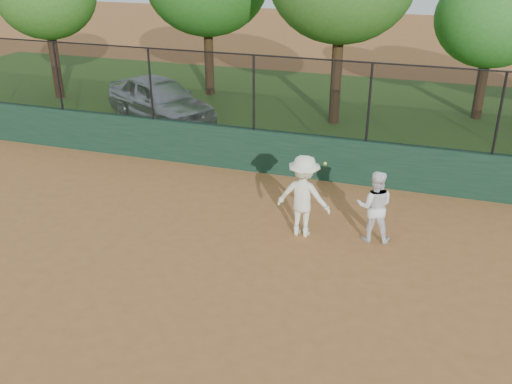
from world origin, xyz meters
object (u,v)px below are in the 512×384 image
(parked_car, at_px, (160,99))
(player_second, at_px, (374,206))
(player_main, at_px, (303,196))
(tree_3, at_px, (492,19))

(parked_car, bearing_deg, player_second, -98.51)
(player_second, bearing_deg, player_main, 0.46)
(player_second, xyz_separation_m, tree_3, (2.35, 9.91, 2.59))
(parked_car, relative_size, player_second, 2.86)
(tree_3, bearing_deg, player_main, -110.72)
(parked_car, relative_size, player_main, 2.42)
(parked_car, xyz_separation_m, player_second, (8.08, -6.15, 0.02))
(parked_car, xyz_separation_m, player_main, (6.60, -6.36, 0.14))
(player_second, height_order, tree_3, tree_3)
(player_main, height_order, tree_3, tree_3)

